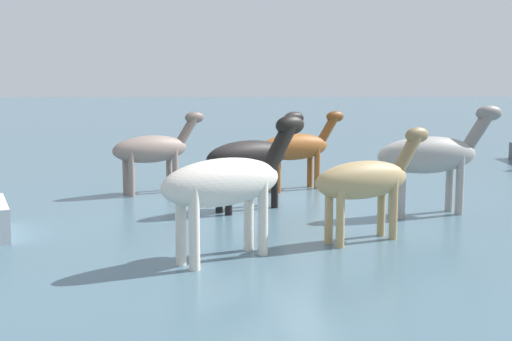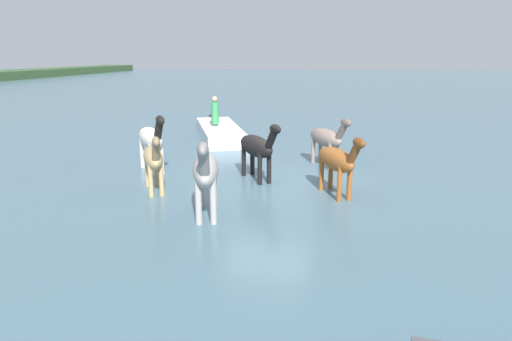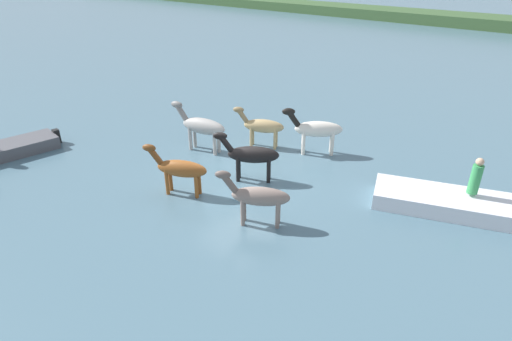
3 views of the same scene
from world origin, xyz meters
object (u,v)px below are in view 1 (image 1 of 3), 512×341
Objects in this scene: horse_rear_stallion at (154,149)px; horse_gray_outer at (432,155)px; horse_lead at (251,157)px; horse_chestnut_trailing at (298,147)px; horse_mid_herd at (366,180)px; horse_dun_straggler at (228,182)px.

horse_gray_outer is at bearing -59.59° from horse_rear_stallion.
horse_lead is 2.78m from horse_rear_stallion.
horse_gray_outer is 3.56m from horse_chestnut_trailing.
horse_rear_stallion is 5.73m from horse_mid_herd.
horse_dun_straggler reaches higher than horse_rear_stallion.
horse_rear_stallion is (1.97, -1.97, -0.05)m from horse_lead.
horse_rear_stallion is at bearing 101.25° from horse_mid_herd.
horse_rear_stallion is 0.94× the size of horse_dun_straggler.
horse_lead is 0.99× the size of horse_chestnut_trailing.
horse_lead is 2.98m from horse_mid_herd.
horse_chestnut_trailing is 1.03× the size of horse_mid_herd.
horse_rear_stallion is 0.99× the size of horse_mid_herd.
horse_chestnut_trailing is (-1.63, -5.67, -0.10)m from horse_dun_straggler.
horse_rear_stallion is 5.58m from horse_dun_straggler.
horse_lead reaches higher than horse_chestnut_trailing.
horse_mid_herd is at bearing -93.32° from horse_lead.
horse_lead is at bearing -143.81° from horse_chestnut_trailing.
horse_rear_stallion is at bearing 99.50° from horse_lead.
horse_gray_outer is at bearing 22.24° from horse_mid_herd.
horse_lead is 2.54m from horse_chestnut_trailing.
horse_dun_straggler is 1.06× the size of horse_mid_herd.
horse_dun_straggler is at bearing -132.93° from horse_chestnut_trailing.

